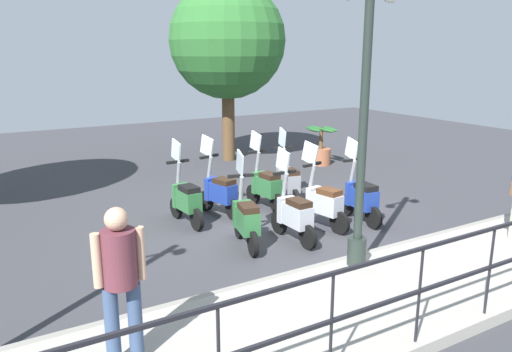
% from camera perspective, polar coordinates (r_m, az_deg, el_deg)
% --- Properties ---
extents(ground_plane, '(28.00, 28.00, 0.00)m').
position_cam_1_polar(ground_plane, '(9.40, 3.26, -5.20)').
color(ground_plane, '#38383D').
extents(promenade_walkway, '(2.20, 20.00, 0.15)m').
position_cam_1_polar(promenade_walkway, '(7.17, 17.65, -11.65)').
color(promenade_walkway, '#A39E93').
rests_on(promenade_walkway, ground_plane).
extents(fence_railing, '(0.04, 16.03, 1.07)m').
position_cam_1_polar(fence_railing, '(6.27, 25.34, -8.05)').
color(fence_railing, black).
rests_on(fence_railing, promenade_walkway).
extents(lamp_post_near, '(0.26, 0.90, 4.16)m').
position_cam_1_polar(lamp_post_near, '(6.84, 12.10, 4.37)').
color(lamp_post_near, '#232D28').
rests_on(lamp_post_near, promenade_walkway).
extents(pedestrian_distant, '(0.34, 0.49, 1.59)m').
position_cam_1_polar(pedestrian_distant, '(4.92, -15.24, -10.83)').
color(pedestrian_distant, '#384C70').
rests_on(pedestrian_distant, promenade_walkway).
extents(tree_distant, '(3.23, 3.23, 5.00)m').
position_cam_1_polar(tree_distant, '(14.28, -3.30, 15.16)').
color(tree_distant, brown).
rests_on(tree_distant, ground_plane).
extents(potted_palm, '(1.06, 0.66, 1.05)m').
position_cam_1_polar(potted_palm, '(14.03, 7.41, 3.10)').
color(potted_palm, '#9E5B3D').
rests_on(potted_palm, ground_plane).
extents(scooter_near_0, '(1.23, 0.44, 1.54)m').
position_cam_1_polar(scooter_near_0, '(9.42, 11.85, -2.36)').
color(scooter_near_0, black).
rests_on(scooter_near_0, ground_plane).
extents(scooter_near_1, '(1.22, 0.48, 1.54)m').
position_cam_1_polar(scooter_near_1, '(8.98, 7.62, -3.00)').
color(scooter_near_1, black).
rests_on(scooter_near_1, ground_plane).
extents(scooter_near_2, '(1.23, 0.44, 1.54)m').
position_cam_1_polar(scooter_near_2, '(8.32, 4.32, -4.32)').
color(scooter_near_2, black).
rests_on(scooter_near_2, ground_plane).
extents(scooter_near_3, '(1.22, 0.51, 1.54)m').
position_cam_1_polar(scooter_near_3, '(8.06, -1.18, -4.89)').
color(scooter_near_3, black).
rests_on(scooter_near_3, ground_plane).
extents(scooter_far_0, '(1.22, 0.49, 1.54)m').
position_cam_1_polar(scooter_far_0, '(10.38, 3.63, -0.54)').
color(scooter_far_0, black).
rests_on(scooter_far_0, ground_plane).
extents(scooter_far_1, '(1.23, 0.44, 1.54)m').
position_cam_1_polar(scooter_far_1, '(10.01, 1.06, -1.08)').
color(scooter_far_1, black).
rests_on(scooter_far_1, ground_plane).
extents(scooter_far_2, '(1.21, 0.53, 1.54)m').
position_cam_1_polar(scooter_far_2, '(9.61, -4.22, -1.76)').
color(scooter_far_2, black).
rests_on(scooter_far_2, ground_plane).
extents(scooter_far_3, '(1.23, 0.44, 1.54)m').
position_cam_1_polar(scooter_far_3, '(9.19, -8.02, -2.60)').
color(scooter_far_3, black).
rests_on(scooter_far_3, ground_plane).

